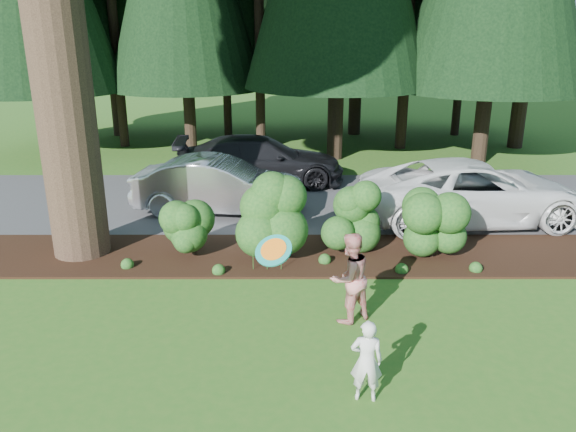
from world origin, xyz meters
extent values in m
plane|color=#2C601B|center=(0.00, 0.00, 0.00)|extent=(80.00, 80.00, 0.00)
cube|color=black|center=(0.00, 3.25, 0.03)|extent=(16.00, 2.50, 0.05)
cube|color=#38383A|center=(0.00, 7.50, 0.01)|extent=(22.00, 6.00, 0.03)
sphere|color=#144116|center=(-2.00, 3.20, 0.66)|extent=(1.08, 1.08, 1.08)
cylinder|color=black|center=(-2.00, 3.20, 0.15)|extent=(0.08, 0.08, 0.30)
sphere|color=#144116|center=(-0.20, 3.00, 0.94)|extent=(1.35, 1.35, 1.35)
cylinder|color=black|center=(-0.20, 3.00, 0.15)|extent=(0.08, 0.08, 0.30)
sphere|color=#144116|center=(1.60, 3.30, 0.83)|extent=(1.26, 1.26, 1.26)
cylinder|color=black|center=(1.60, 3.30, 0.15)|extent=(0.08, 0.08, 0.30)
sphere|color=#144116|center=(3.40, 3.10, 0.72)|extent=(1.17, 1.17, 1.17)
cylinder|color=black|center=(3.40, 3.10, 0.15)|extent=(0.08, 0.08, 0.30)
cylinder|color=#144116|center=(-0.60, 2.40, 0.25)|extent=(0.01, 0.01, 0.50)
sphere|color=white|center=(-0.60, 2.40, 0.52)|extent=(0.09, 0.09, 0.09)
cylinder|color=#144116|center=(-0.30, 2.40, 0.25)|extent=(0.01, 0.01, 0.50)
sphere|color=white|center=(-0.30, 2.40, 0.52)|extent=(0.09, 0.09, 0.09)
cylinder|color=#144116|center=(0.00, 2.40, 0.25)|extent=(0.01, 0.01, 0.50)
sphere|color=white|center=(0.00, 2.40, 0.52)|extent=(0.09, 0.09, 0.09)
cylinder|color=black|center=(-9.50, 14.00, 4.90)|extent=(0.50, 0.50, 9.80)
cylinder|color=black|center=(-7.00, 14.50, 4.55)|extent=(0.50, 0.50, 9.10)
cylinder|color=black|center=(-4.00, 15.00, 5.25)|extent=(0.50, 0.50, 10.50)
cylinder|color=black|center=(-1.00, 13.50, 4.38)|extent=(0.50, 0.50, 8.75)
cylinder|color=black|center=(2.00, 14.50, 5.60)|extent=(0.50, 0.50, 11.20)
cylinder|color=black|center=(5.00, 15.50, 4.72)|extent=(0.50, 0.50, 9.45)
cylinder|color=black|center=(7.50, 14.00, 5.42)|extent=(0.50, 0.50, 10.85)
cylinder|color=black|center=(10.00, 16.00, 4.90)|extent=(0.50, 0.50, 9.80)
cylinder|color=black|center=(-8.00, 18.50, 5.60)|extent=(0.50, 0.50, 11.20)
cylinder|color=black|center=(-2.50, 18.00, 5.25)|extent=(0.50, 0.50, 10.50)
cylinder|color=black|center=(3.50, 19.00, 5.95)|extent=(0.50, 0.50, 11.90)
cylinder|color=black|center=(8.50, 18.50, 5.07)|extent=(0.50, 0.50, 10.15)
imported|color=#BBBBC0|center=(-1.77, 6.36, 0.80)|extent=(4.86, 2.22, 1.54)
imported|color=silver|center=(5.08, 5.60, 0.85)|extent=(6.09, 3.16, 1.64)
imported|color=black|center=(-0.76, 9.32, 0.82)|extent=(5.61, 2.62, 1.58)
imported|color=silver|center=(1.23, -1.94, 0.62)|extent=(0.48, 0.34, 1.23)
imported|color=red|center=(1.22, 0.30, 0.83)|extent=(1.01, 0.96, 1.65)
cylinder|color=#18887E|center=(-0.05, -1.77, 2.19)|extent=(0.57, 0.45, 0.41)
cylinder|color=orange|center=(-0.05, -1.77, 2.20)|extent=(0.40, 0.31, 0.29)
camera|label=1|loc=(0.14, -8.63, 5.00)|focal=35.00mm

